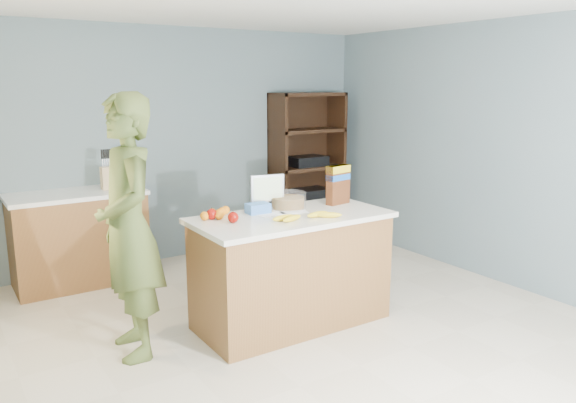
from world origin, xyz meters
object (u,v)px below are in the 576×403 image
tv (267,190)px  cereal_box (338,182)px  counter_peninsula (291,274)px  shelving_unit (305,170)px  person (129,227)px

tv → cereal_box: bearing=-16.3°
counter_peninsula → shelving_unit: (1.55, 2.05, 0.45)m
shelving_unit → cereal_box: bearing=-117.3°
counter_peninsula → person: bearing=170.7°
person → tv: size_ratio=6.59×
tv → person: bearing=-175.0°
counter_peninsula → shelving_unit: size_ratio=0.87×
person → cereal_box: (1.78, -0.07, 0.16)m
person → tv: bearing=98.9°
counter_peninsula → person: size_ratio=0.84×
counter_peninsula → cereal_box: bearing=13.1°
counter_peninsula → shelving_unit: bearing=52.9°
tv → cereal_box: size_ratio=0.85×
person → tv: 1.20m
shelving_unit → cereal_box: shelving_unit is taller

